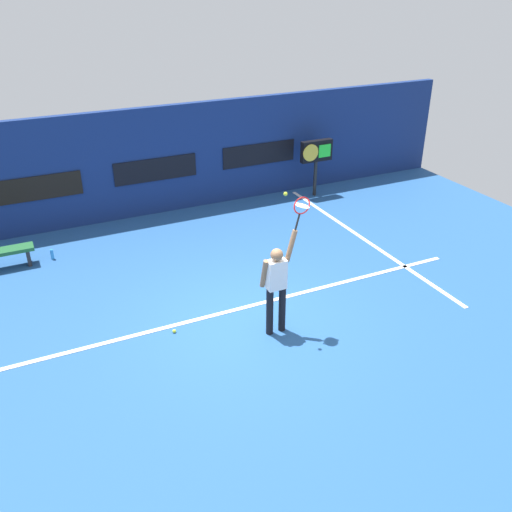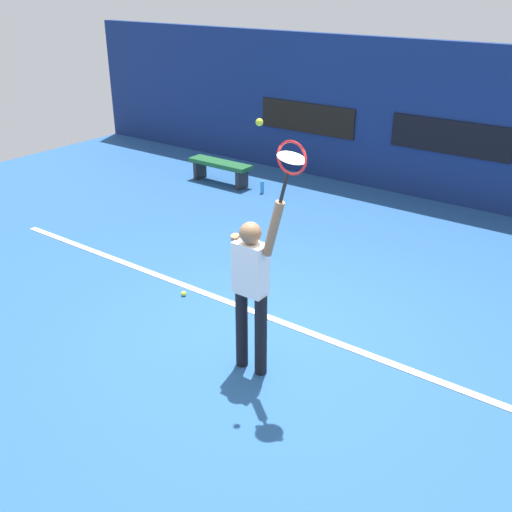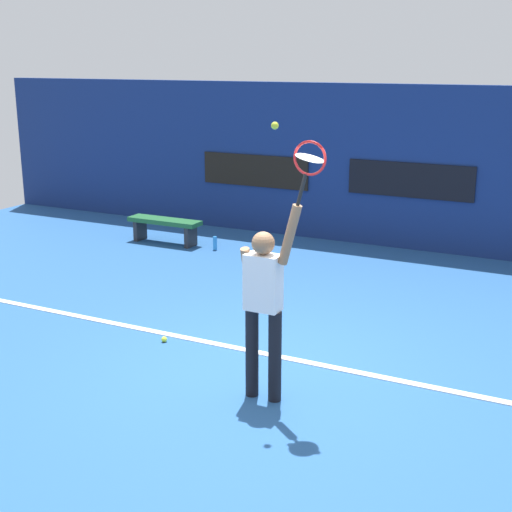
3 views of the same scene
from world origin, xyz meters
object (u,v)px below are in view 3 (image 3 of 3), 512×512
at_px(tennis_player, 264,301).
at_px(water_bottle, 215,243).
at_px(tennis_ball, 275,126).
at_px(court_bench, 165,225).
at_px(spare_ball, 164,339).
at_px(tennis_racket, 309,162).

height_order(tennis_player, water_bottle, tennis_player).
distance_m(tennis_ball, court_bench, 6.92).
bearing_deg(tennis_ball, spare_ball, 156.61).
distance_m(tennis_racket, water_bottle, 6.43).
relative_size(tennis_ball, court_bench, 0.05).
xyz_separation_m(tennis_ball, water_bottle, (-3.42, 4.75, -2.55)).
bearing_deg(tennis_racket, court_bench, 135.41).
bearing_deg(water_bottle, court_bench, 180.00).
height_order(water_bottle, spare_ball, water_bottle).
height_order(tennis_racket, tennis_ball, tennis_ball).
relative_size(tennis_racket, water_bottle, 2.61).
bearing_deg(tennis_player, tennis_ball, -14.15).
distance_m(tennis_player, tennis_racket, 1.43).
relative_size(tennis_player, tennis_ball, 29.16).
relative_size(water_bottle, spare_ball, 3.53).
bearing_deg(tennis_racket, tennis_ball, -175.41).
bearing_deg(tennis_player, tennis_racket, -0.55).
bearing_deg(court_bench, spare_ball, -56.15).
relative_size(tennis_ball, spare_ball, 1.00).
bearing_deg(court_bench, water_bottle, 0.00).
height_order(tennis_racket, water_bottle, tennis_racket).
bearing_deg(water_bottle, tennis_ball, -54.25).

